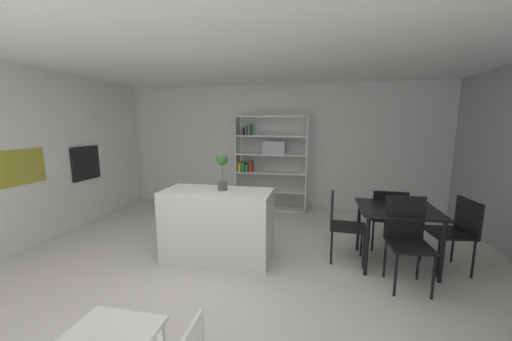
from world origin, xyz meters
name	(u,v)px	position (x,y,z in m)	size (l,w,h in m)	color
ground_plane	(221,278)	(0.00, 0.00, 0.00)	(9.93, 9.93, 0.00)	beige
ceiling_slab	(216,40)	(0.00, 0.00, 2.58)	(7.21, 6.33, 0.06)	white
back_partition	(267,146)	(0.00, 3.14, 1.28)	(7.21, 0.06, 2.55)	silver
cabinet_niche_splashback	(9,169)	(-2.92, 0.07, 1.17)	(0.01, 1.00, 0.49)	#9E932D
built_in_oven	(86,163)	(-2.90, 1.33, 1.08)	(0.06, 0.59, 0.58)	black
kitchen_island	(218,225)	(-0.20, 0.47, 0.46)	(1.38, 0.63, 0.92)	silver
potted_plant_on_island	(222,169)	(-0.13, 0.51, 1.19)	(0.15, 0.15, 0.47)	#4C4C51
open_bookshelf	(267,161)	(0.05, 2.83, 1.01)	(1.44, 0.35, 1.91)	white
dining_table	(397,215)	(2.03, 0.77, 0.65)	(0.91, 0.81, 0.74)	black
dining_chair_window_side	(457,227)	(2.69, 0.79, 0.53)	(0.50, 0.51, 0.88)	black
dining_chair_far	(388,214)	(2.02, 1.20, 0.52)	(0.46, 0.45, 0.87)	black
dining_chair_island_side	(340,221)	(1.36, 0.78, 0.52)	(0.47, 0.43, 0.88)	black
dining_chair_near	(407,234)	(2.02, 0.35, 0.57)	(0.44, 0.46, 0.97)	black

